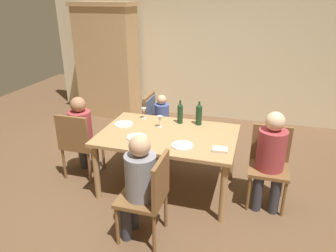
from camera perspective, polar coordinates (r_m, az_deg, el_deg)
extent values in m
plane|color=brown|center=(4.15, 0.00, -10.93)|extent=(10.00, 10.00, 0.00)
cube|color=beige|center=(6.20, 7.38, 13.75)|extent=(6.40, 0.12, 2.70)
cube|color=tan|center=(6.43, -10.88, 11.12)|extent=(1.10, 0.56, 2.10)
cube|color=tan|center=(6.31, -11.66, 20.86)|extent=(1.18, 0.62, 0.08)
cube|color=#A87F51|center=(3.79, 0.00, -1.67)|extent=(1.63, 1.08, 0.04)
cylinder|color=#A87F51|center=(3.85, -12.83, -8.21)|extent=(0.07, 0.07, 0.71)
cylinder|color=#A87F51|center=(3.46, 9.92, -11.91)|extent=(0.07, 0.07, 0.71)
cylinder|color=#A87F51|center=(4.59, -7.30, -2.54)|extent=(0.07, 0.07, 0.71)
cylinder|color=#A87F51|center=(4.26, 11.51, -4.93)|extent=(0.07, 0.07, 0.71)
cylinder|color=brown|center=(3.78, 20.21, -12.33)|extent=(0.04, 0.04, 0.44)
cylinder|color=brown|center=(3.76, 14.34, -11.75)|extent=(0.04, 0.04, 0.44)
cylinder|color=brown|center=(4.10, 20.00, -9.35)|extent=(0.04, 0.04, 0.44)
cylinder|color=brown|center=(4.08, 14.64, -8.80)|extent=(0.04, 0.04, 0.44)
cube|color=brown|center=(3.80, 17.72, -7.47)|extent=(0.44, 0.44, 0.04)
cube|color=brown|center=(3.87, 18.14, -2.94)|extent=(0.44, 0.04, 0.44)
cylinder|color=brown|center=(4.71, -15.75, -4.41)|extent=(0.04, 0.04, 0.44)
cylinder|color=brown|center=(4.53, -11.64, -5.11)|extent=(0.04, 0.04, 0.44)
cylinder|color=brown|center=(4.44, -18.28, -6.52)|extent=(0.04, 0.04, 0.44)
cylinder|color=brown|center=(4.25, -13.99, -7.37)|extent=(0.04, 0.04, 0.44)
cube|color=brown|center=(4.37, -15.23, -3.05)|extent=(0.44, 0.44, 0.04)
cube|color=brown|center=(4.12, -16.98, -1.19)|extent=(0.44, 0.04, 0.44)
cylinder|color=brown|center=(3.25, -9.19, -17.45)|extent=(0.04, 0.04, 0.44)
cylinder|color=brown|center=(3.52, -6.51, -13.70)|extent=(0.04, 0.04, 0.44)
cylinder|color=brown|center=(3.14, -2.53, -18.92)|extent=(0.04, 0.04, 0.44)
cylinder|color=brown|center=(3.41, -0.41, -14.86)|extent=(0.04, 0.04, 0.44)
cube|color=brown|center=(3.18, -4.80, -12.80)|extent=(0.44, 0.44, 0.04)
cube|color=brown|center=(2.99, -1.31, -9.73)|extent=(0.04, 0.44, 0.44)
cylinder|color=brown|center=(5.02, 1.64, -1.75)|extent=(0.04, 0.04, 0.44)
cylinder|color=brown|center=(4.69, 0.44, -3.60)|extent=(0.04, 0.04, 0.44)
cylinder|color=brown|center=(5.12, -2.47, -1.25)|extent=(0.04, 0.04, 0.44)
cylinder|color=brown|center=(4.80, -3.93, -3.03)|extent=(0.04, 0.04, 0.44)
cube|color=brown|center=(4.81, -1.10, 0.21)|extent=(0.44, 0.44, 0.04)
cube|color=brown|center=(4.78, -3.42, 3.13)|extent=(0.04, 0.44, 0.44)
cube|color=#4C5B75|center=(4.77, -3.42, 3.38)|extent=(0.07, 0.40, 0.31)
cylinder|color=#33333D|center=(3.80, 18.76, -11.71)|extent=(0.12, 0.12, 0.46)
cylinder|color=#33333D|center=(3.79, 15.85, -11.43)|extent=(0.12, 0.12, 0.46)
cylinder|color=#9E383D|center=(3.69, 18.17, -4.21)|extent=(0.32, 0.32, 0.48)
sphere|color=beige|center=(3.55, 18.84, 0.80)|extent=(0.21, 0.21, 0.21)
cylinder|color=#33333D|center=(4.62, -15.02, -4.77)|extent=(0.11, 0.11, 0.46)
cylinder|color=#33333D|center=(4.53, -13.09, -5.10)|extent=(0.11, 0.11, 0.46)
cylinder|color=#9E383D|center=(4.28, -15.54, -0.33)|extent=(0.29, 0.29, 0.45)
sphere|color=#996B4C|center=(4.17, -16.00, 3.77)|extent=(0.20, 0.20, 0.20)
cylinder|color=#33333D|center=(3.30, -7.66, -16.47)|extent=(0.11, 0.11, 0.46)
cylinder|color=#33333D|center=(3.43, -6.41, -14.65)|extent=(0.11, 0.11, 0.46)
cylinder|color=gray|center=(3.05, -4.95, -9.23)|extent=(0.30, 0.30, 0.47)
sphere|color=tan|center=(2.88, -5.17, -3.57)|extent=(0.20, 0.20, 0.20)
cylinder|color=#33333D|center=(4.93, 0.26, -2.11)|extent=(0.08, 0.08, 0.46)
cylinder|color=#33333D|center=(4.82, -0.17, -2.73)|extent=(0.08, 0.08, 0.46)
cylinder|color=#475699|center=(4.75, -1.12, 2.06)|extent=(0.22, 0.22, 0.33)
sphere|color=tan|center=(4.67, -1.14, 4.79)|extent=(0.14, 0.14, 0.14)
cylinder|color=#19381E|center=(4.04, 5.60, 1.70)|extent=(0.08, 0.08, 0.21)
sphere|color=#19381E|center=(3.99, 5.67, 3.31)|extent=(0.08, 0.08, 0.08)
cylinder|color=#19381E|center=(3.98, 5.69, 3.94)|extent=(0.03, 0.03, 0.07)
cylinder|color=#19381E|center=(4.06, 2.20, 1.94)|extent=(0.07, 0.07, 0.21)
sphere|color=#19381E|center=(4.02, 2.23, 3.51)|extent=(0.07, 0.07, 0.07)
cylinder|color=#19381E|center=(4.01, 2.24, 4.14)|extent=(0.03, 0.03, 0.07)
cylinder|color=silver|center=(4.27, -4.35, 1.42)|extent=(0.06, 0.06, 0.00)
cylinder|color=silver|center=(4.25, -4.37, 1.89)|extent=(0.01, 0.01, 0.07)
cone|color=silver|center=(4.23, -4.40, 2.81)|extent=(0.07, 0.07, 0.07)
cylinder|color=silver|center=(3.98, -1.47, -0.16)|extent=(0.06, 0.06, 0.00)
cylinder|color=silver|center=(3.96, -1.48, 0.34)|extent=(0.01, 0.01, 0.07)
cone|color=silver|center=(3.93, -1.49, 1.31)|extent=(0.07, 0.07, 0.07)
cylinder|color=white|center=(3.49, 2.63, -3.52)|extent=(0.24, 0.24, 0.01)
cylinder|color=silver|center=(3.70, -5.70, -2.02)|extent=(0.23, 0.23, 0.01)
cylinder|color=white|center=(4.08, -8.00, 0.33)|extent=(0.24, 0.24, 0.01)
cube|color=beige|center=(3.42, 9.40, -4.24)|extent=(0.17, 0.13, 0.03)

